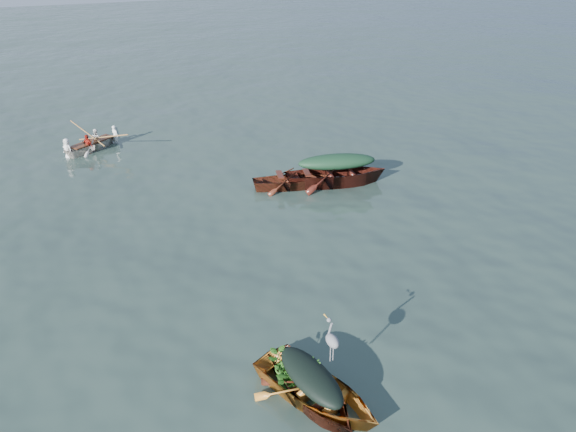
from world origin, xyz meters
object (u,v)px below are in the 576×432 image
object	(u,v)px
dark_covered_boat	(310,399)
open_wooden_boat	(293,188)
heron	(332,348)
rowed_boat	(93,150)
green_tarp_boat	(336,185)
yellow_dinghy	(316,401)

from	to	relation	value
dark_covered_boat	open_wooden_boat	size ratio (longest dim) A/B	0.86
heron	dark_covered_boat	bearing A→B (deg)	173.35
open_wooden_boat	rowed_boat	xyz separation A→B (m)	(-5.92, 6.93, 0.00)
rowed_boat	green_tarp_boat	bearing A→B (deg)	-167.94
heron	green_tarp_boat	bearing A→B (deg)	35.02
rowed_boat	heron	world-z (taller)	heron
yellow_dinghy	rowed_boat	world-z (taller)	yellow_dinghy
yellow_dinghy	heron	distance (m)	1.08
dark_covered_boat	green_tarp_boat	size ratio (longest dim) A/B	0.68
yellow_dinghy	green_tarp_boat	xyz separation A→B (m)	(5.36, 8.97, 0.00)
dark_covered_boat	open_wooden_boat	world-z (taller)	open_wooden_boat
yellow_dinghy	rowed_boat	bearing A→B (deg)	71.59
rowed_boat	dark_covered_boat	bearing A→B (deg)	153.72
open_wooden_boat	rowed_boat	distance (m)	9.12
yellow_dinghy	rowed_boat	distance (m)	16.42
yellow_dinghy	dark_covered_boat	distance (m)	0.12
open_wooden_boat	heron	bearing A→B (deg)	174.41
heron	yellow_dinghy	bearing A→B (deg)	-174.81
green_tarp_boat	heron	world-z (taller)	heron
open_wooden_boat	dark_covered_boat	bearing A→B (deg)	171.93
yellow_dinghy	open_wooden_boat	world-z (taller)	yellow_dinghy
yellow_dinghy	open_wooden_boat	xyz separation A→B (m)	(3.87, 9.35, 0.00)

